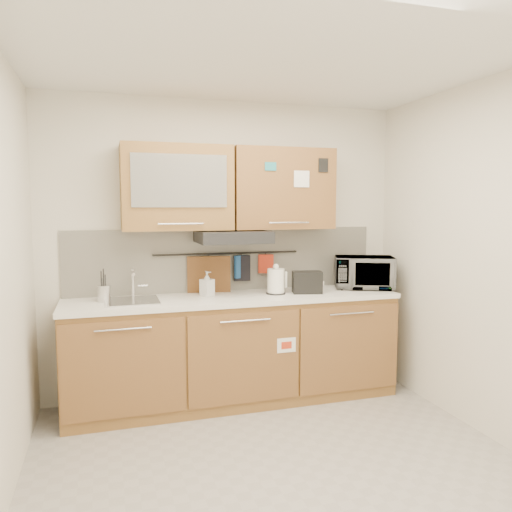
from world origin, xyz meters
TOP-DOWN VIEW (x-y plane):
  - floor at (0.00, 0.00)m, footprint 3.20×3.20m
  - ceiling at (0.00, 0.00)m, footprint 3.20×3.20m
  - wall_back at (0.00, 1.50)m, footprint 3.20×0.00m
  - wall_right at (1.60, 0.00)m, footprint 0.00×3.00m
  - base_cabinet at (0.00, 1.19)m, footprint 2.80×0.64m
  - countertop at (0.00, 1.19)m, footprint 2.82×0.62m
  - backsplash at (0.00, 1.49)m, footprint 2.80×0.02m
  - upper_cabinets at (-0.00, 1.32)m, footprint 1.82×0.37m
  - range_hood at (0.00, 1.25)m, footprint 0.60×0.46m
  - sink at (-0.85, 1.21)m, footprint 0.42×0.40m
  - utensil_rail at (0.00, 1.45)m, footprint 1.30×0.02m
  - utensil_crock at (-1.06, 1.25)m, footprint 0.14×0.14m
  - kettle at (0.37, 1.19)m, footprint 0.19×0.17m
  - toaster at (0.64, 1.15)m, footprint 0.28×0.20m
  - microwave at (1.25, 1.24)m, footprint 0.63×0.54m
  - soap_bottle at (-0.22, 1.28)m, footprint 0.13×0.13m
  - cutting_board at (-0.17, 1.44)m, footprint 0.38×0.09m
  - oven_mitt at (0.12, 1.44)m, footprint 0.12×0.08m
  - dark_pouch at (0.13, 1.44)m, footprint 0.15×0.06m
  - pot_holder at (0.36, 1.44)m, footprint 0.14×0.06m

SIDE VIEW (x-z plane):
  - floor at x=0.00m, z-range 0.00..0.00m
  - base_cabinet at x=0.00m, z-range -0.03..0.85m
  - countertop at x=0.00m, z-range 0.88..0.92m
  - sink at x=-0.85m, z-range 0.79..1.05m
  - utensil_crock at x=-1.06m, z-range 0.86..1.12m
  - cutting_board at x=-0.17m, z-range 0.77..1.24m
  - toaster at x=0.64m, z-range 0.92..1.11m
  - kettle at x=0.37m, z-range 0.89..1.16m
  - soap_bottle at x=-0.22m, z-range 0.92..1.13m
  - microwave at x=1.25m, z-range 0.92..1.21m
  - dark_pouch at x=0.13m, z-range 1.01..1.24m
  - oven_mitt at x=0.12m, z-range 1.04..1.24m
  - pot_holder at x=0.36m, z-range 1.07..1.24m
  - backsplash at x=0.00m, z-range 0.92..1.48m
  - utensil_rail at x=0.00m, z-range 1.25..1.27m
  - wall_right at x=1.60m, z-range -0.20..2.80m
  - wall_back at x=0.00m, z-range -0.30..2.90m
  - range_hood at x=0.00m, z-range 1.37..1.47m
  - upper_cabinets at x=0.00m, z-range 1.48..2.18m
  - ceiling at x=0.00m, z-range 2.60..2.60m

